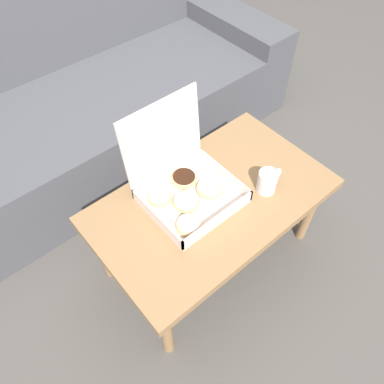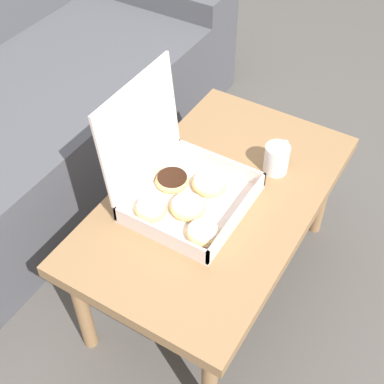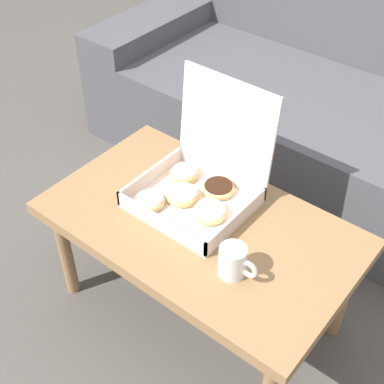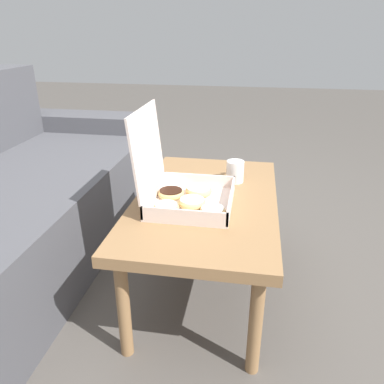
# 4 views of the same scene
# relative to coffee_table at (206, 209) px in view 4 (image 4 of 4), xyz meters

# --- Properties ---
(ground_plane) EXTENTS (12.00, 12.00, 0.00)m
(ground_plane) POSITION_rel_coffee_table_xyz_m (0.00, 0.14, -0.38)
(ground_plane) COLOR #514C47
(coffee_table) EXTENTS (0.93, 0.55, 0.43)m
(coffee_table) POSITION_rel_coffee_table_xyz_m (0.00, 0.00, 0.00)
(coffee_table) COLOR #997047
(coffee_table) RESTS_ON ground_plane
(pastry_box) EXTENTS (0.34, 0.33, 0.36)m
(pastry_box) POSITION_rel_coffee_table_xyz_m (-0.07, 0.08, 0.11)
(pastry_box) COLOR silver
(pastry_box) RESTS_ON coffee_table
(coffee_mug) EXTENTS (0.12, 0.08, 0.09)m
(coffee_mug) POSITION_rel_coffee_table_xyz_m (0.19, -0.10, 0.09)
(coffee_mug) COLOR white
(coffee_mug) RESTS_ON coffee_table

